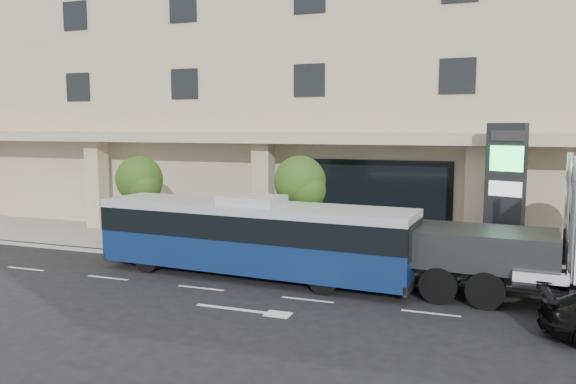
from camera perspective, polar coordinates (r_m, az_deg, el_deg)
ground at (r=20.38m, az=3.31°, el=-9.68°), size 120.00×120.00×0.00m
sidewalk at (r=25.04m, az=6.60°, el=-6.44°), size 120.00×6.00×0.15m
curb at (r=22.22m, az=4.80°, el=-8.11°), size 120.00×0.30×0.15m
convention_center at (r=34.89m, az=10.89°, el=13.52°), size 60.00×17.60×20.00m
tree_left at (r=27.34m, az=-14.83°, el=0.94°), size 2.27×2.20×4.22m
tree_mid at (r=23.71m, az=1.27°, el=0.67°), size 2.28×2.20×4.38m
city_bus at (r=21.48m, az=-3.65°, el=-4.45°), size 12.53×3.42×3.14m
signage_pylon at (r=23.01m, az=21.15°, el=-0.46°), size 1.51×0.99×5.72m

